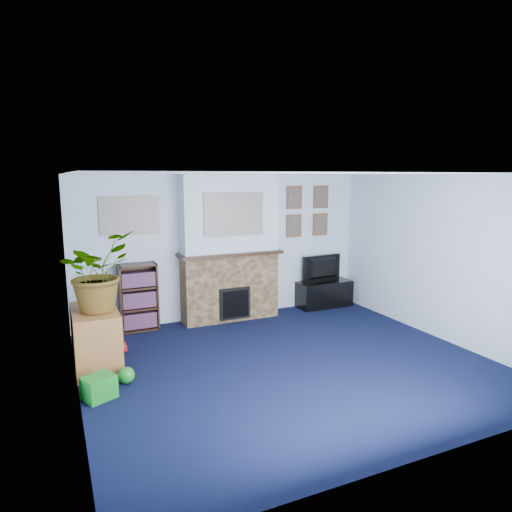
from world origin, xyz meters
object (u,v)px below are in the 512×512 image
television (324,269)px  bookshelf (138,299)px  sideboard (96,340)px  tv_stand (324,294)px

television → bookshelf: bearing=-5.0°
television → sideboard: size_ratio=0.84×
television → bookshelf: size_ratio=0.78×
tv_stand → bookshelf: (-3.34, 0.08, 0.28)m
tv_stand → sideboard: bearing=-164.5°
tv_stand → bookshelf: size_ratio=0.95×
tv_stand → sideboard: sideboard is taller
tv_stand → bookshelf: bookshelf is taller
bookshelf → tv_stand: bearing=-1.3°
tv_stand → bookshelf: 3.35m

